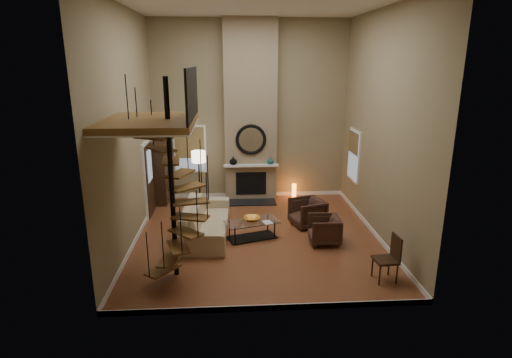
{
  "coord_description": "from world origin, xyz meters",
  "views": [
    {
      "loc": [
        -0.64,
        -9.71,
        4.32
      ],
      "look_at": [
        0.0,
        0.4,
        1.4
      ],
      "focal_mm": 29.27,
      "sensor_mm": 36.0,
      "label": 1
    }
  ],
  "objects": [
    {
      "name": "ground",
      "position": [
        0.0,
        0.0,
        -0.01
      ],
      "size": [
        6.0,
        6.5,
        0.01
      ],
      "primitive_type": "cube",
      "color": "brown",
      "rests_on": "ground"
    },
    {
      "name": "window_right",
      "position": [
        2.97,
        2.0,
        1.63
      ],
      "size": [
        0.06,
        1.02,
        1.52
      ],
      "color": "white",
      "rests_on": "right_wall"
    },
    {
      "name": "firebox",
      "position": [
        0.0,
        2.86,
        0.55
      ],
      "size": [
        0.95,
        0.02,
        0.72
      ],
      "primitive_type": "cube",
      "color": "black",
      "rests_on": "chimney_breast"
    },
    {
      "name": "vase_left",
      "position": [
        -0.55,
        2.82,
        1.3
      ],
      "size": [
        0.24,
        0.24,
        0.25
      ],
      "primitive_type": "imported",
      "color": "black",
      "rests_on": "mantel"
    },
    {
      "name": "coffee_table",
      "position": [
        -0.13,
        -0.09,
        0.28
      ],
      "size": [
        1.43,
        1.01,
        0.47
      ],
      "color": "silver",
      "rests_on": "ground"
    },
    {
      "name": "baseboard_right",
      "position": [
        2.99,
        0.0,
        0.06
      ],
      "size": [
        0.02,
        6.5,
        0.12
      ],
      "primitive_type": "cube",
      "color": "white",
      "rests_on": "ground"
    },
    {
      "name": "bowl",
      "position": [
        -0.13,
        -0.04,
        0.5
      ],
      "size": [
        0.41,
        0.41,
        0.1
      ],
      "primitive_type": "imported",
      "color": "orange",
      "rests_on": "coffee_table"
    },
    {
      "name": "back_wall",
      "position": [
        0.0,
        3.25,
        2.75
      ],
      "size": [
        6.0,
        0.02,
        5.5
      ],
      "primitive_type": "cube",
      "color": "#8C7D5A",
      "rests_on": "ground"
    },
    {
      "name": "left_wall",
      "position": [
        -3.0,
        0.0,
        2.75
      ],
      "size": [
        0.02,
        6.5,
        5.5
      ],
      "primitive_type": "cube",
      "color": "#8C7D5A",
      "rests_on": "ground"
    },
    {
      "name": "book",
      "position": [
        0.22,
        -0.24,
        0.46
      ],
      "size": [
        0.28,
        0.32,
        0.03
      ],
      "primitive_type": "imported",
      "rotation": [
        0.0,
        0.0,
        0.33
      ],
      "color": "gray",
      "rests_on": "coffee_table"
    },
    {
      "name": "spiral_stair",
      "position": [
        -1.78,
        -1.79,
        1.78
      ],
      "size": [
        1.47,
        1.47,
        4.06
      ],
      "color": "black",
      "rests_on": "ground"
    },
    {
      "name": "front_wall",
      "position": [
        0.0,
        -3.25,
        2.75
      ],
      "size": [
        6.0,
        0.02,
        5.5
      ],
      "primitive_type": "cube",
      "color": "#8C7D5A",
      "rests_on": "ground"
    },
    {
      "name": "chimney_breast",
      "position": [
        0.0,
        3.06,
        2.75
      ],
      "size": [
        1.6,
        0.38,
        5.5
      ],
      "primitive_type": "cube",
      "color": "#8B785A",
      "rests_on": "ground"
    },
    {
      "name": "window_back",
      "position": [
        -1.9,
        3.22,
        1.62
      ],
      "size": [
        1.02,
        0.06,
        1.52
      ],
      "color": "white",
      "rests_on": "back_wall"
    },
    {
      "name": "sofa",
      "position": [
        -1.29,
        0.24,
        0.4
      ],
      "size": [
        1.19,
        2.8,
        0.81
      ],
      "primitive_type": "imported",
      "rotation": [
        0.0,
        0.0,
        1.53
      ],
      "color": "tan",
      "rests_on": "ground"
    },
    {
      "name": "ceiling",
      "position": [
        0.0,
        0.0,
        5.5
      ],
      "size": [
        6.0,
        6.5,
        0.01
      ],
      "primitive_type": "cube",
      "color": "silver",
      "rests_on": "back_wall"
    },
    {
      "name": "mirror_frame",
      "position": [
        0.0,
        2.84,
        1.95
      ],
      "size": [
        0.94,
        0.1,
        0.94
      ],
      "primitive_type": "torus",
      "rotation": [
        1.57,
        0.0,
        0.0
      ],
      "color": "black",
      "rests_on": "chimney_breast"
    },
    {
      "name": "floor_lamp",
      "position": [
        -1.58,
        2.37,
        1.41
      ],
      "size": [
        0.41,
        0.41,
        1.72
      ],
      "color": "black",
      "rests_on": "ground"
    },
    {
      "name": "armchair_far",
      "position": [
        1.67,
        -0.5,
        0.35
      ],
      "size": [
        0.76,
        0.74,
        0.67
      ],
      "primitive_type": "imported",
      "rotation": [
        0.0,
        0.0,
        -1.61
      ],
      "color": "#3D251C",
      "rests_on": "ground"
    },
    {
      "name": "right_wall",
      "position": [
        3.0,
        0.0,
        2.75
      ],
      "size": [
        0.02,
        6.5,
        5.5
      ],
      "primitive_type": "cube",
      "color": "#8C7D5A",
      "rests_on": "ground"
    },
    {
      "name": "mantel",
      "position": [
        0.0,
        2.78,
        1.15
      ],
      "size": [
        1.7,
        0.18,
        0.06
      ],
      "primitive_type": "cube",
      "color": "white",
      "rests_on": "chimney_breast"
    },
    {
      "name": "side_chair",
      "position": [
        2.52,
        -2.3,
        0.53
      ],
      "size": [
        0.47,
        0.47,
        0.95
      ],
      "color": "#311C10",
      "rests_on": "ground"
    },
    {
      "name": "entry_door",
      "position": [
        -2.95,
        1.8,
        1.05
      ],
      "size": [
        0.1,
        1.05,
        2.16
      ],
      "color": "white",
      "rests_on": "ground"
    },
    {
      "name": "hutch",
      "position": [
        -2.79,
        2.82,
        0.95
      ],
      "size": [
        0.4,
        0.85,
        1.89
      ],
      "primitive_type": "cube",
      "color": "#311C10",
      "rests_on": "ground"
    },
    {
      "name": "baseboard_back",
      "position": [
        0.0,
        3.24,
        0.06
      ],
      "size": [
        6.0,
        0.02,
        0.12
      ],
      "primitive_type": "cube",
      "color": "white",
      "rests_on": "ground"
    },
    {
      "name": "accent_lamp",
      "position": [
        1.38,
        2.9,
        0.25
      ],
      "size": [
        0.13,
        0.13,
        0.48
      ],
      "primitive_type": "cylinder",
      "color": "orange",
      "rests_on": "ground"
    },
    {
      "name": "baseboard_front",
      "position": [
        0.0,
        -3.24,
        0.06
      ],
      "size": [
        6.0,
        0.02,
        0.12
      ],
      "primitive_type": "cube",
      "color": "white",
      "rests_on": "ground"
    },
    {
      "name": "loft",
      "position": [
        -2.04,
        -1.8,
        3.24
      ],
      "size": [
        1.7,
        2.2,
        1.09
      ],
      "color": "brown",
      "rests_on": "left_wall"
    },
    {
      "name": "mirror_disc",
      "position": [
        0.0,
        2.85,
        1.95
      ],
      "size": [
        0.8,
        0.01,
        0.8
      ],
      "primitive_type": "cylinder",
      "rotation": [
        1.57,
        0.0,
        0.0
      ],
      "color": "white",
      "rests_on": "chimney_breast"
    },
    {
      "name": "armchair_near",
      "position": [
        1.47,
        0.7,
        0.35
      ],
      "size": [
        1.03,
        1.02,
        0.75
      ],
      "primitive_type": "imported",
      "rotation": [
        0.0,
        0.0,
        -1.26
      ],
      "color": "#3D251C",
      "rests_on": "ground"
    },
    {
      "name": "vase_right",
      "position": [
        0.6,
        2.82,
        1.28
      ],
      "size": [
        0.2,
        0.2,
        0.21
      ],
      "primitive_type": "imported",
      "color": "#174E52",
      "rests_on": "mantel"
    },
    {
      "name": "hearth",
      "position": [
        0.0,
        2.57,
        0.02
      ],
      "size": [
        1.5,
        0.6,
        0.04
      ],
      "primitive_type": "cube",
      "color": "black",
      "rests_on": "ground"
    },
    {
      "name": "baseboard_left",
      "position": [
        -2.99,
        0.0,
        0.06
      ],
      "size": [
        0.02,
        6.5,
        0.12
      ],
      "primitive_type": "cube",
      "color": "white",
      "rests_on": "ground"
    }
  ]
}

